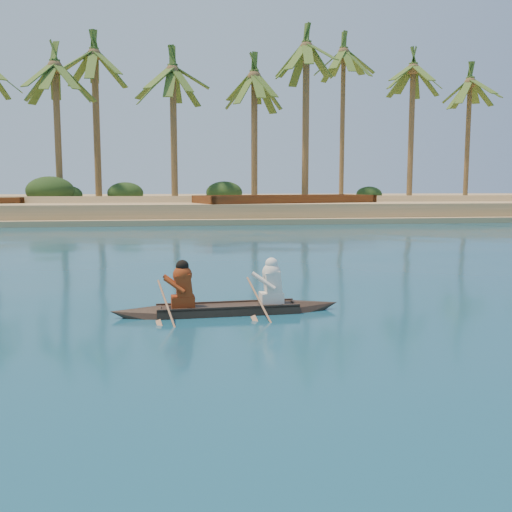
{
  "coord_description": "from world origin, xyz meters",
  "views": [
    {
      "loc": [
        -9.0,
        -14.05,
        2.5
      ],
      "look_at": [
        -7.21,
        -1.46,
        0.94
      ],
      "focal_mm": 40.0,
      "sensor_mm": 36.0,
      "label": 1
    }
  ],
  "objects": [
    {
      "name": "shrub_cluster",
      "position": [
        0.0,
        31.5,
        1.2
      ],
      "size": [
        100.0,
        6.0,
        2.4
      ],
      "primitive_type": null,
      "color": "black",
      "rests_on": "ground"
    },
    {
      "name": "canoe",
      "position": [
        -8.0,
        -3.06,
        0.24
      ],
      "size": [
        4.57,
        0.85,
        1.25
      ],
      "rotation": [
        0.0,
        0.0,
        0.05
      ],
      "color": "#37261E",
      "rests_on": "ground"
    },
    {
      "name": "palm_grove",
      "position": [
        0.0,
        35.0,
        8.0
      ],
      "size": [
        110.0,
        14.0,
        16.0
      ],
      "primitive_type": null,
      "color": "#325F21",
      "rests_on": "ground"
    },
    {
      "name": "sandy_embankment",
      "position": [
        0.0,
        46.89,
        0.53
      ],
      "size": [
        150.0,
        51.0,
        1.5
      ],
      "color": "tan",
      "rests_on": "ground"
    },
    {
      "name": "barge_mid",
      "position": [
        -0.97,
        27.0,
        0.76
      ],
      "size": [
        13.64,
        7.71,
        2.16
      ],
      "rotation": [
        0.0,
        0.0,
        0.28
      ],
      "color": "#5E3414",
      "rests_on": "ground"
    }
  ]
}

